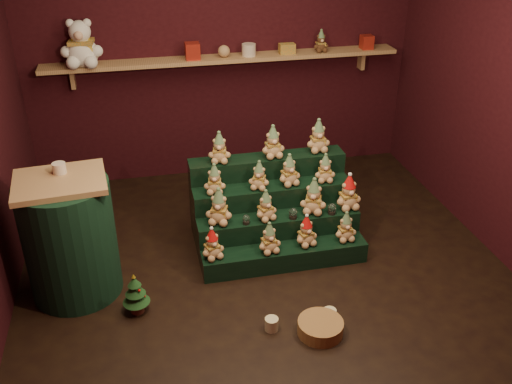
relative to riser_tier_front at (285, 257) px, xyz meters
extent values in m
plane|color=black|center=(-0.17, -0.07, -0.09)|extent=(4.00, 4.00, 0.00)
cube|color=black|center=(-0.17, 1.98, 1.31)|extent=(4.00, 0.10, 2.80)
cube|color=black|center=(-0.17, -2.12, 1.31)|extent=(4.00, 0.10, 2.80)
cube|color=tan|center=(-0.17, 1.80, 1.21)|extent=(3.60, 0.26, 0.04)
cube|color=tan|center=(-1.67, 1.87, 1.09)|extent=(0.04, 0.12, 0.20)
cube|color=tan|center=(1.33, 1.87, 1.09)|extent=(0.04, 0.12, 0.20)
cube|color=black|center=(0.00, 0.00, 0.00)|extent=(1.40, 0.22, 0.18)
cube|color=black|center=(0.00, 0.22, 0.09)|extent=(1.40, 0.22, 0.36)
cube|color=black|center=(0.00, 0.44, 0.18)|extent=(1.40, 0.22, 0.54)
cube|color=black|center=(0.00, 0.66, 0.27)|extent=(1.40, 0.22, 0.72)
cylinder|color=black|center=(-0.30, 0.16, 0.28)|extent=(0.06, 0.06, 0.02)
sphere|color=white|center=(-0.30, 0.16, 0.32)|extent=(0.06, 0.06, 0.06)
cylinder|color=black|center=(0.11, 0.16, 0.28)|extent=(0.07, 0.07, 0.03)
sphere|color=white|center=(0.11, 0.16, 0.33)|extent=(0.07, 0.07, 0.07)
cylinder|color=black|center=(0.45, 0.16, 0.28)|extent=(0.07, 0.07, 0.03)
sphere|color=white|center=(0.45, 0.16, 0.33)|extent=(0.07, 0.07, 0.07)
cube|color=tan|center=(-1.69, 0.05, 0.88)|extent=(0.69, 0.59, 0.04)
cylinder|color=black|center=(-1.69, 0.05, 0.38)|extent=(0.69, 0.69, 0.95)
cylinder|color=beige|center=(-1.69, 0.15, 0.94)|extent=(0.10, 0.10, 0.08)
cylinder|color=#49241A|center=(-1.24, -0.33, -0.06)|extent=(0.10, 0.10, 0.05)
cone|color=#163D1C|center=(-1.24, -0.33, 0.05)|extent=(0.20, 0.20, 0.10)
cone|color=#163D1C|center=(-1.24, -0.33, 0.12)|extent=(0.15, 0.15, 0.09)
cone|color=#163D1C|center=(-1.24, -0.33, 0.19)|extent=(0.10, 0.10, 0.07)
cone|color=yellow|center=(-1.24, -0.33, 0.24)|extent=(0.03, 0.03, 0.03)
cylinder|color=beige|center=(-0.30, -0.74, -0.04)|extent=(0.10, 0.10, 0.10)
cylinder|color=beige|center=(0.14, -0.74, -0.04)|extent=(0.10, 0.10, 0.10)
cylinder|color=#9E713F|center=(0.04, -0.85, -0.04)|extent=(0.42, 0.42, 0.10)
cube|color=#A72619|center=(-0.49, 1.78, 1.31)|extent=(0.14, 0.14, 0.16)
cylinder|color=beige|center=(0.08, 1.78, 1.29)|extent=(0.14, 0.14, 0.12)
cube|color=#A72619|center=(1.34, 1.78, 1.30)|extent=(0.12, 0.12, 0.14)
sphere|color=tan|center=(-0.18, 1.78, 1.29)|extent=(0.12, 0.12, 0.12)
cube|color=orange|center=(0.47, 1.78, 1.28)|extent=(0.16, 0.10, 0.10)
camera|label=1|loc=(-1.09, -3.80, 2.77)|focal=40.00mm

